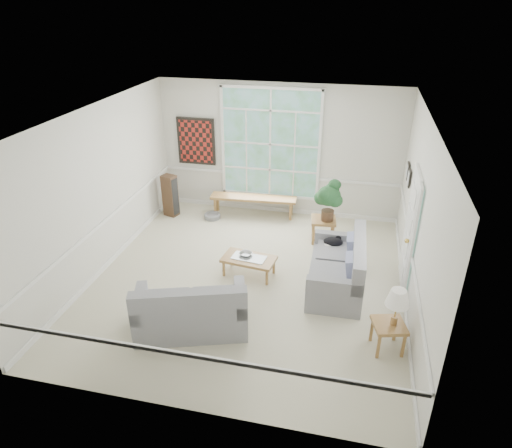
{
  "coord_description": "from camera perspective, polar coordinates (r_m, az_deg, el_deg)",
  "views": [
    {
      "loc": [
        1.68,
        -6.75,
        4.69
      ],
      "look_at": [
        0.1,
        0.2,
        1.05
      ],
      "focal_mm": 32.0,
      "sensor_mm": 36.0,
      "label": 1
    }
  ],
  "objects": [
    {
      "name": "floor",
      "position": [
        8.39,
        -0.98,
        -6.97
      ],
      "size": [
        5.5,
        6.0,
        0.01
      ],
      "primitive_type": "cube",
      "color": "beige",
      "rests_on": "ground"
    },
    {
      "name": "wall_front",
      "position": [
        5.2,
        -9.1,
        -11.16
      ],
      "size": [
        5.5,
        0.02,
        3.0
      ],
      "primitive_type": "cube",
      "color": "silver",
      "rests_on": "ground"
    },
    {
      "name": "door_sidelight",
      "position": [
        7.66,
        19.0,
        -2.06
      ],
      "size": [
        0.08,
        0.26,
        1.9
      ],
      "primitive_type": "cube",
      "color": "white",
      "rests_on": "wall_right"
    },
    {
      "name": "ceiling",
      "position": [
        7.16,
        -1.17,
        13.4
      ],
      "size": [
        5.5,
        6.0,
        0.02
      ],
      "primitive_type": "cube",
      "color": "white",
      "rests_on": "ground"
    },
    {
      "name": "side_table",
      "position": [
        7.08,
        16.1,
        -13.32
      ],
      "size": [
        0.55,
        0.55,
        0.46
      ],
      "primitive_type": "cube",
      "rotation": [
        0.0,
        0.0,
        0.27
      ],
      "color": "olive",
      "rests_on": "floor"
    },
    {
      "name": "cat",
      "position": [
        8.56,
        9.63,
        -2.16
      ],
      "size": [
        0.37,
        0.27,
        0.17
      ],
      "primitive_type": "ellipsoid",
      "rotation": [
        0.0,
        0.0,
        -0.03
      ],
      "color": "black",
      "rests_on": "loveseat_right"
    },
    {
      "name": "coffee_table",
      "position": [
        8.43,
        -0.89,
        -5.29
      ],
      "size": [
        1.02,
        0.64,
        0.36
      ],
      "primitive_type": "cube",
      "rotation": [
        0.0,
        0.0,
        -0.13
      ],
      "color": "olive",
      "rests_on": "floor"
    },
    {
      "name": "wall_art",
      "position": [
        10.81,
        -7.5,
        10.2
      ],
      "size": [
        0.9,
        0.06,
        1.1
      ],
      "primitive_type": "cube",
      "color": "#591813",
      "rests_on": "wall_back"
    },
    {
      "name": "pewter_bowl",
      "position": [
        8.4,
        -1.31,
        -3.75
      ],
      "size": [
        0.35,
        0.35,
        0.07
      ],
      "primitive_type": "imported",
      "rotation": [
        0.0,
        0.0,
        -0.28
      ],
      "color": "#A3A3A8",
      "rests_on": "coffee_table"
    },
    {
      "name": "window_bench",
      "position": [
        10.63,
        -0.33,
        2.25
      ],
      "size": [
        2.0,
        0.53,
        0.46
      ],
      "primitive_type": "cube",
      "rotation": [
        0.0,
        0.0,
        0.07
      ],
      "color": "olive",
      "rests_on": "floor"
    },
    {
      "name": "floor_speaker",
      "position": [
        10.73,
        -10.68,
        3.52
      ],
      "size": [
        0.36,
        0.32,
        0.98
      ],
      "primitive_type": "cube",
      "rotation": [
        0.0,
        0.0,
        -0.3
      ],
      "color": "#432C1C",
      "rests_on": "floor"
    },
    {
      "name": "window_back",
      "position": [
        10.35,
        1.8,
        9.95
      ],
      "size": [
        2.3,
        0.08,
        2.4
      ],
      "primitive_type": "cube",
      "color": "white",
      "rests_on": "wall_back"
    },
    {
      "name": "wall_left",
      "position": [
        8.68,
        -19.03,
        3.96
      ],
      "size": [
        0.02,
        6.0,
        3.0
      ],
      "primitive_type": "cube",
      "color": "silver",
      "rests_on": "ground"
    },
    {
      "name": "wall_frame_near",
      "position": [
        9.12,
        18.55,
        5.47
      ],
      "size": [
        0.04,
        0.26,
        0.32
      ],
      "primitive_type": "cube",
      "color": "black",
      "rests_on": "wall_right"
    },
    {
      "name": "table_lamp",
      "position": [
        6.77,
        17.13,
        -9.93
      ],
      "size": [
        0.35,
        0.35,
        0.58
      ],
      "primitive_type": null,
      "rotation": [
        0.0,
        0.0,
        -0.04
      ],
      "color": "silver",
      "rests_on": "side_table"
    },
    {
      "name": "pet_bed",
      "position": [
        10.61,
        -5.48,
        1.02
      ],
      "size": [
        0.47,
        0.47,
        0.12
      ],
      "primitive_type": "cylinder",
      "rotation": [
        0.0,
        0.0,
        -0.25
      ],
      "color": "slate",
      "rests_on": "floor"
    },
    {
      "name": "loveseat_front",
      "position": [
        7.11,
        -8.19,
        -9.83
      ],
      "size": [
        1.87,
        1.36,
        0.91
      ],
      "primitive_type": "cube",
      "rotation": [
        0.0,
        0.0,
        0.32
      ],
      "color": "gray",
      "rests_on": "floor"
    },
    {
      "name": "wall_right",
      "position": [
        7.54,
        19.68,
        0.34
      ],
      "size": [
        0.02,
        6.0,
        3.0
      ],
      "primitive_type": "cube",
      "color": "silver",
      "rests_on": "ground"
    },
    {
      "name": "entry_door",
      "position": [
        8.27,
        18.58,
        -0.59
      ],
      "size": [
        0.08,
        0.9,
        2.1
      ],
      "primitive_type": "cube",
      "color": "white",
      "rests_on": "floor"
    },
    {
      "name": "wall_back",
      "position": [
        10.4,
        2.92,
        9.14
      ],
      "size": [
        5.5,
        0.02,
        3.0
      ],
      "primitive_type": "cube",
      "color": "silver",
      "rests_on": "ground"
    },
    {
      "name": "wall_frame_far",
      "position": [
        9.49,
        18.39,
        6.33
      ],
      "size": [
        0.04,
        0.26,
        0.32
      ],
      "primitive_type": "cube",
      "color": "black",
      "rests_on": "wall_right"
    },
    {
      "name": "loveseat_right",
      "position": [
        8.07,
        10.06,
        -4.92
      ],
      "size": [
        0.94,
        1.76,
        0.95
      ],
      "primitive_type": "cube",
      "rotation": [
        0.0,
        0.0,
        0.02
      ],
      "color": "gray",
      "rests_on": "floor"
    },
    {
      "name": "end_table",
      "position": [
        9.63,
        8.36,
        -0.72
      ],
      "size": [
        0.56,
        0.56,
        0.5
      ],
      "primitive_type": "cube",
      "rotation": [
        0.0,
        0.0,
        0.11
      ],
      "color": "olive",
      "rests_on": "floor"
    },
    {
      "name": "houseplant",
      "position": [
        9.3,
        9.05,
        2.93
      ],
      "size": [
        0.61,
        0.61,
        0.88
      ],
      "primitive_type": null,
      "rotation": [
        0.0,
        0.0,
        0.2
      ],
      "color": "#1E4925",
      "rests_on": "end_table"
    }
  ]
}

